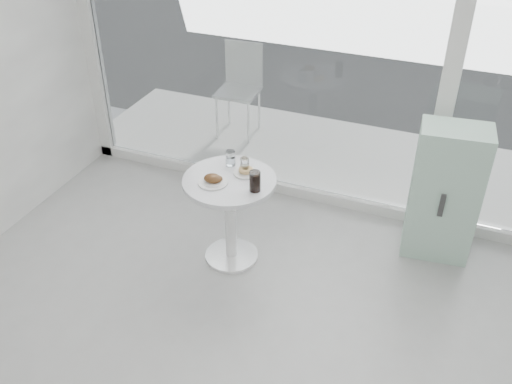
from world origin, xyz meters
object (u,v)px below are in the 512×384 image
at_px(patio_chair, 241,83).
at_px(cola_glass, 255,182).
at_px(plate_fritter, 213,180).
at_px(water_tumbler_b, 245,165).
at_px(mint_cabinet, 445,193).
at_px(main_table, 230,203).
at_px(water_tumbler_a, 231,159).
at_px(plate_donut, 246,171).

distance_m(patio_chair, cola_glass, 2.37).
bearing_deg(plate_fritter, water_tumbler_b, 58.29).
bearing_deg(mint_cabinet, patio_chair, 144.24).
relative_size(mint_cabinet, water_tumbler_b, 10.14).
xyz_separation_m(mint_cabinet, water_tumbler_b, (-1.48, -0.58, 0.25)).
bearing_deg(main_table, cola_glass, -16.75).
distance_m(water_tumbler_a, cola_glass, 0.41).
height_order(patio_chair, water_tumbler_b, patio_chair).
distance_m(plate_fritter, cola_glass, 0.33).
height_order(water_tumbler_a, water_tumbler_b, water_tumbler_a).
bearing_deg(water_tumbler_b, plate_donut, -53.96).
xyz_separation_m(main_table, water_tumbler_b, (0.06, 0.15, 0.27)).
distance_m(water_tumbler_b, cola_glass, 0.28).
height_order(plate_donut, cola_glass, cola_glass).
bearing_deg(water_tumbler_b, mint_cabinet, 21.58).
height_order(plate_fritter, plate_donut, plate_fritter).
bearing_deg(mint_cabinet, plate_fritter, -159.34).
xyz_separation_m(plate_donut, water_tumbler_b, (-0.02, 0.03, 0.03)).
xyz_separation_m(main_table, cola_glass, (0.24, -0.07, 0.30)).
bearing_deg(plate_donut, water_tumbler_b, 126.04).
bearing_deg(plate_fritter, patio_chair, 108.22).
distance_m(main_table, plate_donut, 0.28).
bearing_deg(water_tumbler_a, mint_cabinet, 18.49).
height_order(plate_donut, water_tumbler_a, water_tumbler_a).
bearing_deg(cola_glass, plate_donut, 128.60).
xyz_separation_m(plate_fritter, plate_donut, (0.17, 0.22, -0.01)).
height_order(water_tumbler_b, cola_glass, cola_glass).
height_order(main_table, plate_fritter, plate_fritter).
bearing_deg(water_tumbler_a, main_table, -68.77).
distance_m(patio_chair, plate_donut, 2.12).
relative_size(patio_chair, water_tumbler_a, 8.14).
distance_m(main_table, water_tumbler_a, 0.34).
bearing_deg(plate_donut, mint_cabinet, 22.84).
xyz_separation_m(patio_chair, plate_donut, (0.88, -1.93, 0.17)).
height_order(patio_chair, water_tumbler_a, patio_chair).
distance_m(plate_fritter, water_tumbler_b, 0.29).
distance_m(plate_fritter, water_tumbler_a, 0.29).
bearing_deg(cola_glass, main_table, 163.25).
distance_m(patio_chair, plate_fritter, 2.26).
bearing_deg(mint_cabinet, water_tumbler_b, -164.76).
bearing_deg(plate_donut, water_tumbler_a, 155.73).
bearing_deg(water_tumbler_b, main_table, -113.05).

